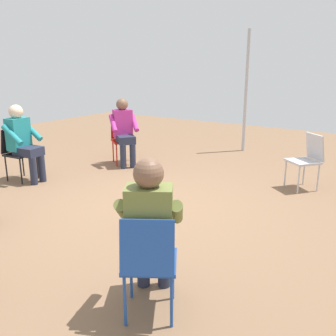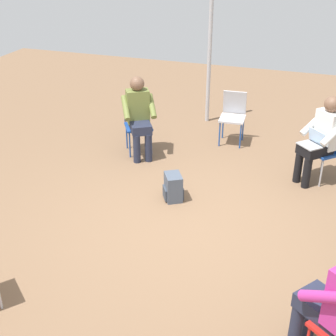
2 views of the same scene
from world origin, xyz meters
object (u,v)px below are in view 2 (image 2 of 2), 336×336
object	(u,v)px
chair_southwest	(138,121)
person_in_olive	(139,113)
person_with_laptop	(322,136)
chair_west	(233,114)
chair_northwest	(329,146)
backpack_near_laptop_user	(173,189)

from	to	relation	value
chair_southwest	person_in_olive	world-z (taller)	person_in_olive
person_with_laptop	person_in_olive	size ratio (longest dim) A/B	1.00
chair_southwest	chair_west	distance (m)	1.59
chair_southwest	chair_west	bearing A→B (deg)	179.78
chair_northwest	person_with_laptop	bearing A→B (deg)	90.00
chair_southwest	backpack_near_laptop_user	size ratio (longest dim) A/B	2.36
person_with_laptop	backpack_near_laptop_user	distance (m)	2.16
person_with_laptop	chair_west	bearing A→B (deg)	11.11
chair_west	person_with_laptop	world-z (taller)	person_with_laptop
chair_southwest	backpack_near_laptop_user	distance (m)	1.66
person_in_olive	person_with_laptop	bearing A→B (deg)	148.93
chair_northwest	person_in_olive	xyz separation A→B (m)	(0.12, -2.80, 0.20)
chair_northwest	person_in_olive	world-z (taller)	person_in_olive
chair_west	chair_southwest	bearing A→B (deg)	27.38
person_with_laptop	chair_southwest	bearing A→B (deg)	42.32
chair_west	person_in_olive	size ratio (longest dim) A/B	0.69
backpack_near_laptop_user	chair_northwest	bearing A→B (deg)	123.73
chair_southwest	person_in_olive	size ratio (longest dim) A/B	0.69
chair_west	backpack_near_laptop_user	world-z (taller)	chair_west
chair_northwest	person_in_olive	bearing A→B (deg)	47.71
chair_southwest	chair_west	size ratio (longest dim) A/B	1.00
chair_west	chair_northwest	bearing A→B (deg)	147.86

